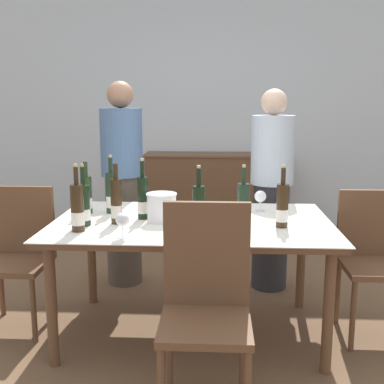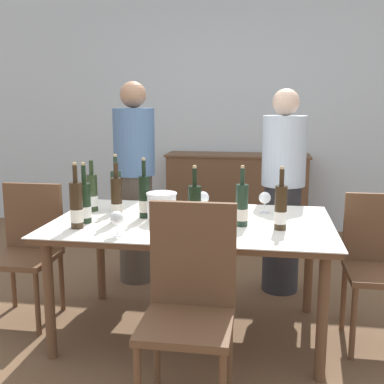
{
  "view_description": "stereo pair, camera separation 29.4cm",
  "coord_description": "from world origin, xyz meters",
  "px_view_note": "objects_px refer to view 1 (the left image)",
  "views": [
    {
      "loc": [
        0.16,
        -2.89,
        1.48
      ],
      "look_at": [
        0.0,
        0.0,
        0.93
      ],
      "focal_mm": 45.0,
      "sensor_mm": 36.0,
      "label": 1
    },
    {
      "loc": [
        0.45,
        -2.86,
        1.48
      ],
      "look_at": [
        0.0,
        0.0,
        0.93
      ],
      "focal_mm": 45.0,
      "sensor_mm": 36.0,
      "label": 2
    }
  ],
  "objects_px": {
    "wine_glass_1": "(199,198)",
    "wine_bottle_8": "(282,206)",
    "chair_right_end": "(374,252)",
    "wine_bottle_4": "(243,205)",
    "chair_left_end": "(19,248)",
    "wine_bottle_3": "(111,193)",
    "wine_glass_2": "(122,220)",
    "wine_bottle_0": "(143,199)",
    "wine_glass_3": "(198,219)",
    "wine_bottle_6": "(84,206)",
    "wine_bottle_1": "(86,195)",
    "wine_bottle_7": "(77,209)",
    "wine_bottle_5": "(116,202)",
    "ice_bucket": "(162,206)",
    "sideboard_cabinet": "(215,193)",
    "wine_glass_0": "(260,197)",
    "person_guest_left": "(271,191)",
    "wine_bottle_2": "(199,209)",
    "chair_near_front": "(206,296)",
    "person_host": "(123,185)",
    "dining_table": "(192,231)"
  },
  "relations": [
    {
      "from": "wine_glass_1",
      "to": "wine_bottle_8",
      "type": "bearing_deg",
      "value": -37.13
    },
    {
      "from": "wine_bottle_8",
      "to": "chair_right_end",
      "type": "bearing_deg",
      "value": 18.98
    },
    {
      "from": "wine_bottle_4",
      "to": "chair_left_end",
      "type": "xyz_separation_m",
      "value": [
        -1.46,
        0.17,
        -0.34
      ]
    },
    {
      "from": "chair_left_end",
      "to": "wine_bottle_3",
      "type": "bearing_deg",
      "value": 8.4
    },
    {
      "from": "wine_glass_1",
      "to": "wine_glass_2",
      "type": "bearing_deg",
      "value": -120.74
    },
    {
      "from": "wine_bottle_0",
      "to": "wine_glass_3",
      "type": "bearing_deg",
      "value": -49.17
    },
    {
      "from": "wine_bottle_6",
      "to": "wine_bottle_8",
      "type": "xyz_separation_m",
      "value": [
        1.17,
        0.02,
        0.01
      ]
    },
    {
      "from": "wine_bottle_1",
      "to": "wine_bottle_7",
      "type": "bearing_deg",
      "value": -81.17
    },
    {
      "from": "wine_bottle_3",
      "to": "wine_glass_3",
      "type": "relative_size",
      "value": 2.54
    },
    {
      "from": "wine_bottle_5",
      "to": "wine_bottle_6",
      "type": "bearing_deg",
      "value": -163.3
    },
    {
      "from": "ice_bucket",
      "to": "wine_bottle_7",
      "type": "distance_m",
      "value": 0.52
    },
    {
      "from": "wine_glass_3",
      "to": "sideboard_cabinet",
      "type": "bearing_deg",
      "value": 88.47
    },
    {
      "from": "sideboard_cabinet",
      "to": "wine_glass_0",
      "type": "distance_m",
      "value": 2.21
    },
    {
      "from": "wine_bottle_4",
      "to": "person_guest_left",
      "type": "relative_size",
      "value": 0.23
    },
    {
      "from": "chair_right_end",
      "to": "wine_bottle_2",
      "type": "bearing_deg",
      "value": -164.37
    },
    {
      "from": "wine_bottle_6",
      "to": "wine_glass_1",
      "type": "xyz_separation_m",
      "value": [
        0.67,
        0.4,
        -0.03
      ]
    },
    {
      "from": "sideboard_cabinet",
      "to": "wine_glass_1",
      "type": "relative_size",
      "value": 11.41
    },
    {
      "from": "wine_glass_1",
      "to": "chair_left_end",
      "type": "xyz_separation_m",
      "value": [
        -1.18,
        -0.16,
        -0.32
      ]
    },
    {
      "from": "wine_glass_3",
      "to": "chair_left_end",
      "type": "bearing_deg",
      "value": 158.32
    },
    {
      "from": "wine_bottle_8",
      "to": "wine_glass_1",
      "type": "bearing_deg",
      "value": 142.87
    },
    {
      "from": "wine_bottle_4",
      "to": "wine_glass_3",
      "type": "bearing_deg",
      "value": -129.25
    },
    {
      "from": "wine_bottle_6",
      "to": "chair_right_end",
      "type": "relative_size",
      "value": 0.4
    },
    {
      "from": "wine_bottle_4",
      "to": "chair_right_end",
      "type": "xyz_separation_m",
      "value": [
        0.84,
        0.16,
        -0.33
      ]
    },
    {
      "from": "chair_near_front",
      "to": "chair_left_end",
      "type": "xyz_separation_m",
      "value": [
        -1.26,
        0.84,
        -0.05
      ]
    },
    {
      "from": "chair_left_end",
      "to": "person_host",
      "type": "xyz_separation_m",
      "value": [
        0.55,
        0.77,
        0.29
      ]
    },
    {
      "from": "wine_bottle_2",
      "to": "chair_near_front",
      "type": "height_order",
      "value": "wine_bottle_2"
    },
    {
      "from": "wine_glass_3",
      "to": "person_guest_left",
      "type": "height_order",
      "value": "person_guest_left"
    },
    {
      "from": "wine_bottle_7",
      "to": "chair_left_end",
      "type": "xyz_separation_m",
      "value": [
        -0.52,
        0.37,
        -0.35
      ]
    },
    {
      "from": "wine_bottle_8",
      "to": "wine_bottle_1",
      "type": "bearing_deg",
      "value": 167.04
    },
    {
      "from": "ice_bucket",
      "to": "wine_glass_0",
      "type": "bearing_deg",
      "value": 25.38
    },
    {
      "from": "dining_table",
      "to": "person_host",
      "type": "height_order",
      "value": "person_host"
    },
    {
      "from": "wine_bottle_0",
      "to": "wine_bottle_1",
      "type": "bearing_deg",
      "value": 162.04
    },
    {
      "from": "wine_bottle_1",
      "to": "chair_left_end",
      "type": "height_order",
      "value": "wine_bottle_1"
    },
    {
      "from": "wine_bottle_4",
      "to": "wine_glass_1",
      "type": "height_order",
      "value": "wine_bottle_4"
    },
    {
      "from": "wine_bottle_4",
      "to": "wine_glass_3",
      "type": "distance_m",
      "value": 0.41
    },
    {
      "from": "wine_bottle_7",
      "to": "wine_glass_1",
      "type": "relative_size",
      "value": 2.81
    },
    {
      "from": "wine_bottle_2",
      "to": "wine_bottle_5",
      "type": "relative_size",
      "value": 1.03
    },
    {
      "from": "wine_bottle_8",
      "to": "wine_bottle_7",
      "type": "bearing_deg",
      "value": -172.57
    },
    {
      "from": "wine_glass_2",
      "to": "person_host",
      "type": "xyz_separation_m",
      "value": [
        -0.25,
        1.26,
        -0.03
      ]
    },
    {
      "from": "wine_bottle_0",
      "to": "wine_bottle_4",
      "type": "height_order",
      "value": "wine_bottle_0"
    },
    {
      "from": "wine_bottle_6",
      "to": "wine_bottle_7",
      "type": "relative_size",
      "value": 0.95
    },
    {
      "from": "wine_bottle_2",
      "to": "wine_glass_1",
      "type": "bearing_deg",
      "value": 91.8
    },
    {
      "from": "wine_bottle_4",
      "to": "chair_right_end",
      "type": "bearing_deg",
      "value": 10.91
    },
    {
      "from": "wine_bottle_4",
      "to": "person_guest_left",
      "type": "distance_m",
      "value": 0.93
    },
    {
      "from": "wine_glass_0",
      "to": "wine_bottle_5",
      "type": "bearing_deg",
      "value": -157.66
    },
    {
      "from": "wine_bottle_1",
      "to": "wine_bottle_8",
      "type": "height_order",
      "value": "wine_bottle_8"
    },
    {
      "from": "ice_bucket",
      "to": "chair_near_front",
      "type": "bearing_deg",
      "value": -68.04
    },
    {
      "from": "chair_near_front",
      "to": "chair_left_end",
      "type": "distance_m",
      "value": 1.51
    },
    {
      "from": "wine_bottle_2",
      "to": "wine_bottle_4",
      "type": "relative_size",
      "value": 1.04
    },
    {
      "from": "wine_bottle_6",
      "to": "wine_glass_1",
      "type": "distance_m",
      "value": 0.78
    }
  ]
}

